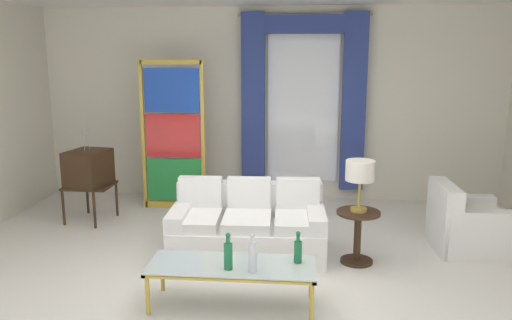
# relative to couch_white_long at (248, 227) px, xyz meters

# --- Properties ---
(ground_plane) EXTENTS (16.00, 16.00, 0.00)m
(ground_plane) POSITION_rel_couch_white_long_xyz_m (0.09, -0.61, -0.30)
(ground_plane) COLOR white
(wall_rear) EXTENTS (8.00, 0.12, 3.00)m
(wall_rear) POSITION_rel_couch_white_long_xyz_m (0.09, 2.45, 1.20)
(wall_rear) COLOR silver
(wall_rear) RESTS_ON ground
(curtained_window) EXTENTS (2.00, 0.17, 2.70)m
(curtained_window) POSITION_rel_couch_white_long_xyz_m (0.60, 2.28, 1.44)
(curtained_window) COLOR white
(curtained_window) RESTS_ON ground
(couch_white_long) EXTENTS (1.79, 0.99, 0.86)m
(couch_white_long) POSITION_rel_couch_white_long_xyz_m (0.00, 0.00, 0.00)
(couch_white_long) COLOR white
(couch_white_long) RESTS_ON ground
(coffee_table) EXTENTS (1.53, 0.56, 0.41)m
(coffee_table) POSITION_rel_couch_white_long_xyz_m (-0.00, -1.32, 0.07)
(coffee_table) COLOR silver
(coffee_table) RESTS_ON ground
(bottle_blue_decanter) EXTENTS (0.07, 0.07, 0.30)m
(bottle_blue_decanter) POSITION_rel_couch_white_long_xyz_m (0.59, -1.22, 0.23)
(bottle_blue_decanter) COLOR #196B3D
(bottle_blue_decanter) RESTS_ON coffee_table
(bottle_crystal_tall) EXTENTS (0.08, 0.08, 0.34)m
(bottle_crystal_tall) POSITION_rel_couch_white_long_xyz_m (-0.02, -1.42, 0.24)
(bottle_crystal_tall) COLOR #196B3D
(bottle_crystal_tall) RESTS_ON coffee_table
(bottle_amber_squat) EXTENTS (0.07, 0.07, 0.36)m
(bottle_amber_squat) POSITION_rel_couch_white_long_xyz_m (0.20, -1.47, 0.25)
(bottle_amber_squat) COLOR silver
(bottle_amber_squat) RESTS_ON coffee_table
(vintage_tv) EXTENTS (0.62, 0.67, 1.35)m
(vintage_tv) POSITION_rel_couch_white_long_xyz_m (-2.32, 0.96, 0.42)
(vintage_tv) COLOR #382314
(vintage_tv) RESTS_ON ground
(armchair_white) EXTENTS (0.84, 0.84, 0.80)m
(armchair_white) POSITION_rel_couch_white_long_xyz_m (2.54, 0.33, -0.02)
(armchair_white) COLOR white
(armchair_white) RESTS_ON ground
(stained_glass_divider) EXTENTS (0.95, 0.05, 2.20)m
(stained_glass_divider) POSITION_rel_couch_white_long_xyz_m (-1.29, 1.65, 0.75)
(stained_glass_divider) COLOR gold
(stained_glass_divider) RESTS_ON ground
(peacock_figurine) EXTENTS (0.44, 0.60, 0.50)m
(peacock_figurine) POSITION_rel_couch_white_long_xyz_m (-0.90, 1.20, -0.08)
(peacock_figurine) COLOR beige
(peacock_figurine) RESTS_ON ground
(round_side_table) EXTENTS (0.48, 0.48, 0.59)m
(round_side_table) POSITION_rel_couch_white_long_xyz_m (1.24, -0.18, 0.05)
(round_side_table) COLOR #382314
(round_side_table) RESTS_ON ground
(table_lamp_brass) EXTENTS (0.32, 0.32, 0.57)m
(table_lamp_brass) POSITION_rel_couch_white_long_xyz_m (1.24, -0.18, 0.72)
(table_lamp_brass) COLOR #B29338
(table_lamp_brass) RESTS_ON round_side_table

